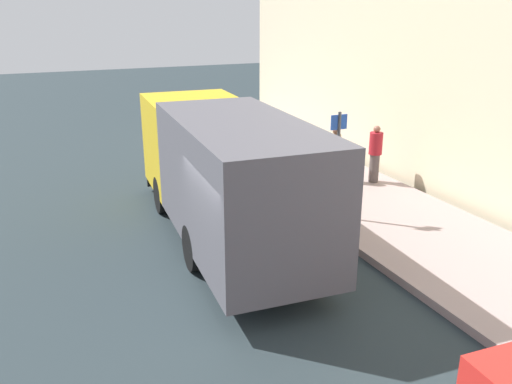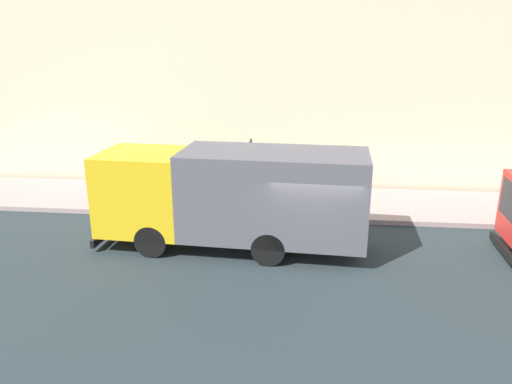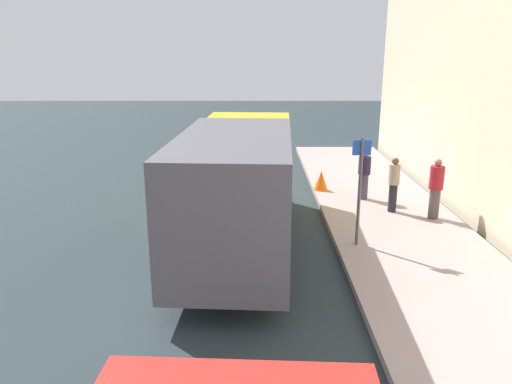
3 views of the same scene
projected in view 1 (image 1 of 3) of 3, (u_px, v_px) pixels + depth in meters
name	position (u px, v px, depth m)	size (l,w,h in m)	color
ground	(239.00, 292.00, 10.26)	(80.00, 80.00, 0.00)	#273237
sidewalk	(440.00, 245.00, 12.08)	(3.83, 30.00, 0.18)	#A7918D
large_utility_truck	(223.00, 169.00, 12.06)	(2.84, 8.24, 3.07)	yellow
pedestrian_walking	(335.00, 153.00, 16.00)	(0.45, 0.45, 1.63)	#22242A
pedestrian_standing	(297.00, 146.00, 16.93)	(0.39, 0.39, 1.60)	#473A53
pedestrian_third	(375.00, 153.00, 15.85)	(0.54, 0.54, 1.73)	#534848
traffic_cone_orange	(249.00, 157.00, 17.53)	(0.47, 0.47, 0.67)	orange
street_sign_post	(337.00, 157.00, 12.93)	(0.44, 0.08, 2.68)	#4C5156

